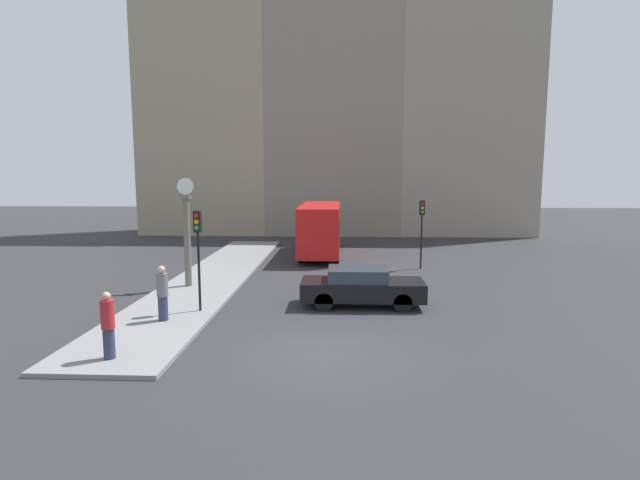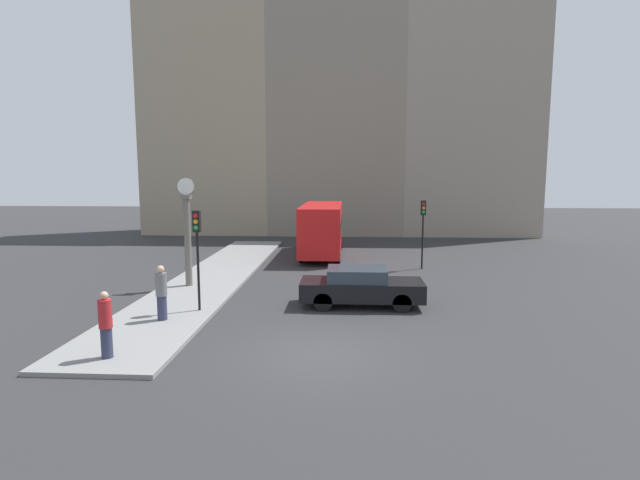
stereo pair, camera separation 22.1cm
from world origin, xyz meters
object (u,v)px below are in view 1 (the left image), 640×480
object	(u,v)px
sedan_car	(361,286)
traffic_light_near	(198,239)
street_clock	(187,233)
pedestrian_red_top	(108,325)
traffic_light_far	(422,220)
pedestrian_grey_jacket	(162,293)
bus_distant	(320,227)

from	to	relation	value
sedan_car	traffic_light_near	bearing A→B (deg)	-166.67
traffic_light_near	street_clock	size ratio (longest dim) A/B	0.76
sedan_car	pedestrian_red_top	bearing A→B (deg)	-138.58
traffic_light_far	pedestrian_red_top	distance (m)	17.15
pedestrian_red_top	pedestrian_grey_jacket	xyz separation A→B (m)	(0.19, 3.47, 0.02)
traffic_light_far	street_clock	distance (m)	11.94
traffic_light_near	pedestrian_grey_jacket	size ratio (longest dim) A/B	1.94
bus_distant	traffic_light_far	distance (m)	6.73
traffic_light_far	pedestrian_red_top	world-z (taller)	traffic_light_far
bus_distant	pedestrian_red_top	world-z (taller)	bus_distant
pedestrian_grey_jacket	traffic_light_near	bearing A→B (deg)	53.98
traffic_light_near	traffic_light_far	xyz separation A→B (m)	(9.19, 8.96, -0.12)
street_clock	pedestrian_red_top	xyz separation A→B (m)	(0.54, -8.58, -1.42)
traffic_light_near	street_clock	bearing A→B (deg)	112.67
bus_distant	traffic_light_near	distance (m)	13.37
pedestrian_red_top	traffic_light_near	bearing A→B (deg)	77.01
traffic_light_far	pedestrian_grey_jacket	xyz separation A→B (m)	(-10.08, -10.18, -1.52)
sedan_car	pedestrian_red_top	xyz separation A→B (m)	(-6.87, -6.06, 0.29)
bus_distant	sedan_car	bearing A→B (deg)	-79.77
traffic_light_near	traffic_light_far	bearing A→B (deg)	44.26
traffic_light_near	pedestrian_red_top	size ratio (longest dim) A/B	1.99
traffic_light_far	traffic_light_near	bearing A→B (deg)	-135.74
bus_distant	street_clock	xyz separation A→B (m)	(-5.35, -8.91, 0.70)
street_clock	sedan_car	bearing A→B (deg)	-18.76
bus_distant	traffic_light_far	world-z (taller)	traffic_light_far
traffic_light_near	pedestrian_grey_jacket	world-z (taller)	traffic_light_near
sedan_car	traffic_light_near	world-z (taller)	traffic_light_near
sedan_car	pedestrian_red_top	distance (m)	9.17
sedan_car	street_clock	distance (m)	8.02
traffic_light_near	traffic_light_far	world-z (taller)	traffic_light_near
pedestrian_red_top	pedestrian_grey_jacket	distance (m)	3.47
pedestrian_grey_jacket	sedan_car	bearing A→B (deg)	21.24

